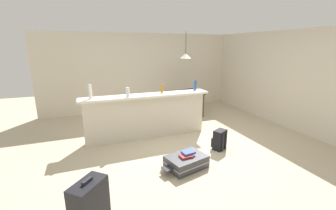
{
  "coord_description": "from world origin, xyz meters",
  "views": [
    {
      "loc": [
        -1.91,
        -4.23,
        2.1
      ],
      "look_at": [
        -0.02,
        0.77,
        0.68
      ],
      "focal_mm": 23.86,
      "sensor_mm": 36.0,
      "label": 1
    }
  ],
  "objects_px": {
    "bottle_amber": "(162,89)",
    "pendant_lamp": "(186,56)",
    "backpack_black": "(219,140)",
    "book_stack": "(187,154)",
    "bottle_blue": "(195,85)",
    "suitcase_flat_charcoal": "(186,162)",
    "suitcase_upright_black": "(90,206)",
    "dining_chair_near_partition": "(189,104)",
    "bottle_white": "(90,92)",
    "bottle_clear": "(128,92)",
    "dining_table": "(184,95)"
  },
  "relations": [
    {
      "from": "bottle_amber",
      "to": "pendant_lamp",
      "type": "distance_m",
      "value": 1.78
    },
    {
      "from": "backpack_black",
      "to": "book_stack",
      "type": "distance_m",
      "value": 1.05
    },
    {
      "from": "bottle_blue",
      "to": "suitcase_flat_charcoal",
      "type": "bearing_deg",
      "value": -121.19
    },
    {
      "from": "suitcase_upright_black",
      "to": "book_stack",
      "type": "distance_m",
      "value": 1.86
    },
    {
      "from": "dining_chair_near_partition",
      "to": "backpack_black",
      "type": "bearing_deg",
      "value": -95.91
    },
    {
      "from": "suitcase_flat_charcoal",
      "to": "book_stack",
      "type": "relative_size",
      "value": 2.94
    },
    {
      "from": "dining_chair_near_partition",
      "to": "bottle_white",
      "type": "bearing_deg",
      "value": -164.96
    },
    {
      "from": "bottle_blue",
      "to": "pendant_lamp",
      "type": "height_order",
      "value": "pendant_lamp"
    },
    {
      "from": "backpack_black",
      "to": "bottle_white",
      "type": "bearing_deg",
      "value": 154.35
    },
    {
      "from": "bottle_clear",
      "to": "book_stack",
      "type": "height_order",
      "value": "bottle_clear"
    },
    {
      "from": "bottle_clear",
      "to": "suitcase_upright_black",
      "type": "distance_m",
      "value": 2.66
    },
    {
      "from": "pendant_lamp",
      "to": "book_stack",
      "type": "height_order",
      "value": "pendant_lamp"
    },
    {
      "from": "suitcase_flat_charcoal",
      "to": "suitcase_upright_black",
      "type": "bearing_deg",
      "value": -151.85
    },
    {
      "from": "suitcase_upright_black",
      "to": "pendant_lamp",
      "type": "bearing_deg",
      "value": 51.68
    },
    {
      "from": "bottle_white",
      "to": "bottle_blue",
      "type": "xyz_separation_m",
      "value": [
        2.45,
        0.04,
        -0.02
      ]
    },
    {
      "from": "dining_chair_near_partition",
      "to": "pendant_lamp",
      "type": "xyz_separation_m",
      "value": [
        0.1,
        0.49,
        1.3
      ]
    },
    {
      "from": "bottle_amber",
      "to": "dining_table",
      "type": "bearing_deg",
      "value": 47.26
    },
    {
      "from": "bottle_amber",
      "to": "backpack_black",
      "type": "xyz_separation_m",
      "value": [
        0.85,
        -1.18,
        -0.94
      ]
    },
    {
      "from": "bottle_amber",
      "to": "dining_table",
      "type": "xyz_separation_m",
      "value": [
        1.14,
        1.23,
        -0.49
      ]
    },
    {
      "from": "pendant_lamp",
      "to": "book_stack",
      "type": "bearing_deg",
      "value": -113.97
    },
    {
      "from": "dining_table",
      "to": "pendant_lamp",
      "type": "distance_m",
      "value": 1.17
    },
    {
      "from": "bottle_amber",
      "to": "pendant_lamp",
      "type": "height_order",
      "value": "pendant_lamp"
    },
    {
      "from": "bottle_clear",
      "to": "dining_table",
      "type": "xyz_separation_m",
      "value": [
        1.96,
        1.36,
        -0.49
      ]
    },
    {
      "from": "bottle_clear",
      "to": "bottle_blue",
      "type": "height_order",
      "value": "bottle_blue"
    },
    {
      "from": "dining_chair_near_partition",
      "to": "backpack_black",
      "type": "xyz_separation_m",
      "value": [
        -0.19,
        -1.87,
        -0.31
      ]
    },
    {
      "from": "bottle_white",
      "to": "bottle_clear",
      "type": "bearing_deg",
      "value": -8.31
    },
    {
      "from": "suitcase_upright_black",
      "to": "bottle_white",
      "type": "bearing_deg",
      "value": 86.11
    },
    {
      "from": "dining_chair_near_partition",
      "to": "bottle_clear",
      "type": "bearing_deg",
      "value": -156.4
    },
    {
      "from": "dining_chair_near_partition",
      "to": "book_stack",
      "type": "height_order",
      "value": "dining_chair_near_partition"
    },
    {
      "from": "backpack_black",
      "to": "bottle_amber",
      "type": "bearing_deg",
      "value": 125.71
    },
    {
      "from": "bottle_blue",
      "to": "book_stack",
      "type": "distance_m",
      "value": 2.11
    },
    {
      "from": "bottle_blue",
      "to": "backpack_black",
      "type": "height_order",
      "value": "bottle_blue"
    },
    {
      "from": "bottle_blue",
      "to": "suitcase_upright_black",
      "type": "relative_size",
      "value": 0.37
    },
    {
      "from": "suitcase_flat_charcoal",
      "to": "dining_table",
      "type": "bearing_deg",
      "value": 66.26
    },
    {
      "from": "bottle_clear",
      "to": "bottle_blue",
      "type": "distance_m",
      "value": 1.7
    },
    {
      "from": "book_stack",
      "to": "dining_table",
      "type": "bearing_deg",
      "value": 66.58
    },
    {
      "from": "bottle_clear",
      "to": "suitcase_flat_charcoal",
      "type": "relative_size",
      "value": 0.23
    },
    {
      "from": "bottle_white",
      "to": "bottle_blue",
      "type": "distance_m",
      "value": 2.45
    },
    {
      "from": "dining_table",
      "to": "book_stack",
      "type": "distance_m",
      "value": 3.13
    },
    {
      "from": "bottle_clear",
      "to": "dining_chair_near_partition",
      "type": "xyz_separation_m",
      "value": [
        1.87,
        0.82,
        -0.62
      ]
    },
    {
      "from": "book_stack",
      "to": "dining_chair_near_partition",
      "type": "bearing_deg",
      "value": 63.64
    },
    {
      "from": "bottle_amber",
      "to": "suitcase_flat_charcoal",
      "type": "xyz_separation_m",
      "value": [
        -0.11,
        -1.61,
        -1.03
      ]
    },
    {
      "from": "pendant_lamp",
      "to": "backpack_black",
      "type": "xyz_separation_m",
      "value": [
        -0.29,
        -2.36,
        -1.62
      ]
    },
    {
      "from": "bottle_blue",
      "to": "pendant_lamp",
      "type": "bearing_deg",
      "value": 76.75
    },
    {
      "from": "pendant_lamp",
      "to": "suitcase_flat_charcoal",
      "type": "xyz_separation_m",
      "value": [
        -1.26,
        -2.79,
        -1.71
      ]
    },
    {
      "from": "bottle_clear",
      "to": "backpack_black",
      "type": "relative_size",
      "value": 0.48
    },
    {
      "from": "bottle_clear",
      "to": "bottle_amber",
      "type": "distance_m",
      "value": 0.83
    },
    {
      "from": "dining_table",
      "to": "pendant_lamp",
      "type": "xyz_separation_m",
      "value": [
        0.01,
        -0.05,
        1.17
      ]
    },
    {
      "from": "bottle_white",
      "to": "suitcase_upright_black",
      "type": "relative_size",
      "value": 0.44
    },
    {
      "from": "dining_table",
      "to": "bottle_amber",
      "type": "bearing_deg",
      "value": -132.74
    }
  ]
}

